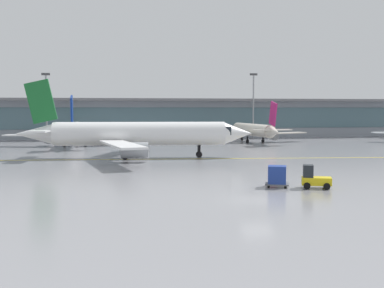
{
  "coord_description": "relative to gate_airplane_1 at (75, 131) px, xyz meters",
  "views": [
    {
      "loc": [
        -11.64,
        -36.03,
        7.09
      ],
      "look_at": [
        -1.52,
        20.14,
        3.0
      ],
      "focal_mm": 45.72,
      "sensor_mm": 36.0,
      "label": 1
    }
  ],
  "objects": [
    {
      "name": "taxiing_regional_jet",
      "position": [
        10.18,
        -26.1,
        0.56
      ],
      "size": [
        34.38,
        31.8,
        11.38
      ],
      "rotation": [
        0.0,
        0.0,
        -0.1
      ],
      "color": "white",
      "rests_on": "ground_plane"
    },
    {
      "name": "taxiway_centreline_stripe",
      "position": [
        10.62,
        -28.15,
        -2.85
      ],
      "size": [
        109.45,
        11.69,
        0.01
      ],
      "primitive_type": "cube",
      "rotation": [
        0.0,
        0.0,
        -0.1
      ],
      "color": "yellow",
      "rests_on": "ground_plane"
    },
    {
      "name": "ground_plane",
      "position": [
        17.18,
        -61.05,
        -2.85
      ],
      "size": [
        400.0,
        400.0,
        0.0
      ],
      "primitive_type": "plane",
      "color": "gray"
    },
    {
      "name": "apron_light_mast_1",
      "position": [
        -6.81,
        13.62,
        5.3
      ],
      "size": [
        1.8,
        0.36,
        14.91
      ],
      "color": "gray",
      "rests_on": "ground_plane"
    },
    {
      "name": "apron_light_mast_2",
      "position": [
        40.88,
        15.96,
        5.65
      ],
      "size": [
        1.8,
        0.36,
        15.62
      ],
      "color": "gray",
      "rests_on": "ground_plane"
    },
    {
      "name": "gate_airplane_1",
      "position": [
        0.0,
        0.0,
        0.0
      ],
      "size": [
        26.72,
        28.65,
        9.51
      ],
      "rotation": [
        0.0,
        0.0,
        1.58
      ],
      "color": "white",
      "rests_on": "ground_plane"
    },
    {
      "name": "baggage_tug",
      "position": [
        24.01,
        -56.28,
        -1.96
      ],
      "size": [
        2.93,
        2.34,
        2.1
      ],
      "rotation": [
        0.0,
        0.0,
        -0.37
      ],
      "color": "yellow",
      "rests_on": "ground_plane"
    },
    {
      "name": "cargo_dolly_lead",
      "position": [
        20.97,
        -55.1,
        -1.8
      ],
      "size": [
        2.54,
        2.25,
        1.94
      ],
      "rotation": [
        0.0,
        0.0,
        -0.37
      ],
      "color": "#595B60",
      "rests_on": "ground_plane"
    },
    {
      "name": "gate_airplane_2",
      "position": [
        36.86,
        3.02,
        -0.26
      ],
      "size": [
        24.18,
        26.07,
        8.63
      ],
      "rotation": [
        0.0,
        0.0,
        1.64
      ],
      "color": "silver",
      "rests_on": "ground_plane"
    },
    {
      "name": "terminal_concourse",
      "position": [
        17.18,
        22.96,
        2.07
      ],
      "size": [
        205.69,
        11.0,
        9.6
      ],
      "color": "#8C939E",
      "rests_on": "ground_plane"
    }
  ]
}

